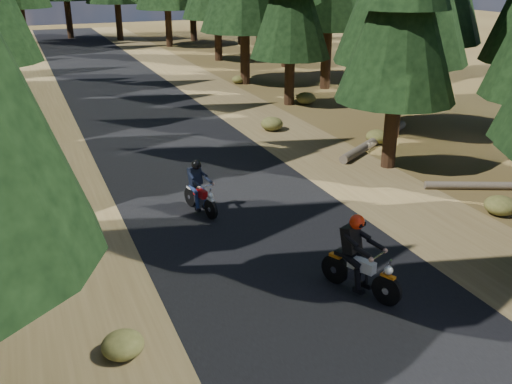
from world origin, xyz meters
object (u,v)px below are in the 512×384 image
log_far (494,186)px  rider_follow (200,196)px  log_near (376,140)px  rider_lead (361,269)px

log_far → rider_follow: rider_follow is taller
log_near → rider_follow: rider_follow is taller
rider_lead → rider_follow: size_ratio=1.16×
rider_lead → rider_follow: (-1.78, 5.24, -0.08)m
log_near → rider_lead: 10.81m
log_near → rider_follow: 8.80m
log_near → rider_follow: (-8.04, -3.56, 0.34)m
log_far → log_near: bearing=121.3°
rider_follow → log_far: bearing=154.8°
rider_lead → rider_follow: 5.53m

